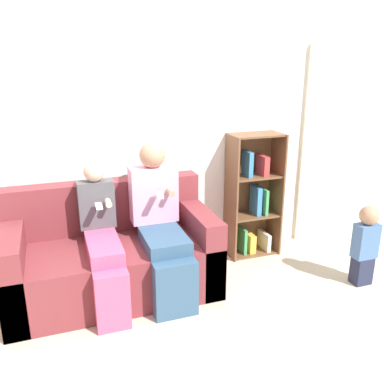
{
  "coord_description": "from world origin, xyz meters",
  "views": [
    {
      "loc": [
        -0.54,
        -2.63,
        1.9
      ],
      "look_at": [
        0.59,
        0.57,
        0.81
      ],
      "focal_mm": 38.0,
      "sensor_mm": 36.0,
      "label": 1
    }
  ],
  "objects_px": {
    "adult_seated": "(160,219)",
    "bookshelf": "(253,198)",
    "child_seated": "(103,239)",
    "toddler_standing": "(365,243)",
    "couch": "(112,258)"
  },
  "relations": [
    {
      "from": "couch",
      "to": "child_seated",
      "type": "distance_m",
      "value": 0.31
    },
    {
      "from": "couch",
      "to": "child_seated",
      "type": "xyz_separation_m",
      "value": [
        -0.09,
        -0.15,
        0.26
      ]
    },
    {
      "from": "child_seated",
      "to": "bookshelf",
      "type": "height_order",
      "value": "bookshelf"
    },
    {
      "from": "couch",
      "to": "adult_seated",
      "type": "xyz_separation_m",
      "value": [
        0.4,
        -0.11,
        0.34
      ]
    },
    {
      "from": "toddler_standing",
      "to": "couch",
      "type": "bearing_deg",
      "value": 163.96
    },
    {
      "from": "child_seated",
      "to": "toddler_standing",
      "type": "relative_size",
      "value": 1.55
    },
    {
      "from": "adult_seated",
      "to": "bookshelf",
      "type": "height_order",
      "value": "adult_seated"
    },
    {
      "from": "child_seated",
      "to": "bookshelf",
      "type": "bearing_deg",
      "value": 16.51
    },
    {
      "from": "bookshelf",
      "to": "child_seated",
      "type": "bearing_deg",
      "value": -163.49
    },
    {
      "from": "adult_seated",
      "to": "toddler_standing",
      "type": "height_order",
      "value": "adult_seated"
    },
    {
      "from": "adult_seated",
      "to": "bookshelf",
      "type": "relative_size",
      "value": 1.02
    },
    {
      "from": "couch",
      "to": "toddler_standing",
      "type": "height_order",
      "value": "couch"
    },
    {
      "from": "couch",
      "to": "bookshelf",
      "type": "distance_m",
      "value": 1.53
    },
    {
      "from": "toddler_standing",
      "to": "bookshelf",
      "type": "relative_size",
      "value": 0.59
    },
    {
      "from": "adult_seated",
      "to": "bookshelf",
      "type": "xyz_separation_m",
      "value": [
        1.07,
        0.42,
        -0.07
      ]
    }
  ]
}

